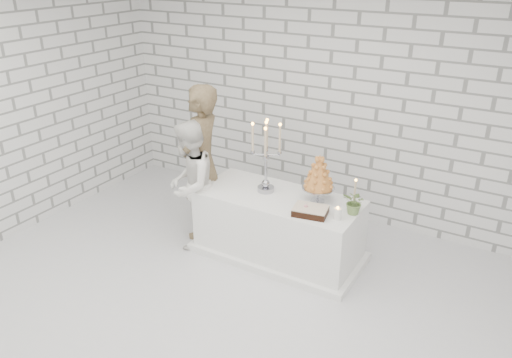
% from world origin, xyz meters
% --- Properties ---
extents(ground, '(6.00, 5.00, 0.01)m').
position_xyz_m(ground, '(0.00, 0.00, 0.00)').
color(ground, silver).
rests_on(ground, ground).
extents(wall_back, '(6.00, 0.01, 3.00)m').
position_xyz_m(wall_back, '(0.00, 2.50, 1.50)').
color(wall_back, white).
rests_on(wall_back, ground).
extents(cake_table, '(1.80, 0.80, 0.75)m').
position_xyz_m(cake_table, '(0.03, 1.18, 0.38)').
color(cake_table, white).
rests_on(cake_table, ground).
extents(groom, '(0.55, 0.74, 1.87)m').
position_xyz_m(groom, '(-1.00, 1.15, 0.94)').
color(groom, brown).
rests_on(groom, ground).
extents(bride, '(0.77, 0.88, 1.52)m').
position_xyz_m(bride, '(-0.98, 0.90, 0.76)').
color(bride, white).
rests_on(bride, ground).
extents(candelabra, '(0.42, 0.42, 0.82)m').
position_xyz_m(candelabra, '(-0.17, 1.22, 1.16)').
color(candelabra, '#9A9AA4').
rests_on(candelabra, cake_table).
extents(croquembouche, '(0.36, 0.36, 0.54)m').
position_xyz_m(croquembouche, '(0.44, 1.28, 1.02)').
color(croquembouche, '#B36B30').
rests_on(croquembouche, cake_table).
extents(chocolate_cake, '(0.38, 0.30, 0.08)m').
position_xyz_m(chocolate_cake, '(0.50, 0.97, 0.79)').
color(chocolate_cake, black).
rests_on(chocolate_cake, cake_table).
extents(pillar_candle, '(0.08, 0.08, 0.12)m').
position_xyz_m(pillar_candle, '(0.77, 1.02, 0.81)').
color(pillar_candle, white).
rests_on(pillar_candle, cake_table).
extents(extra_taper, '(0.07, 0.07, 0.32)m').
position_xyz_m(extra_taper, '(0.83, 1.31, 0.91)').
color(extra_taper, '#CBB493').
rests_on(extra_taper, cake_table).
extents(flowers, '(0.27, 0.25, 0.26)m').
position_xyz_m(flowers, '(0.88, 1.22, 0.88)').
color(flowers, '#406F30').
rests_on(flowers, cake_table).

